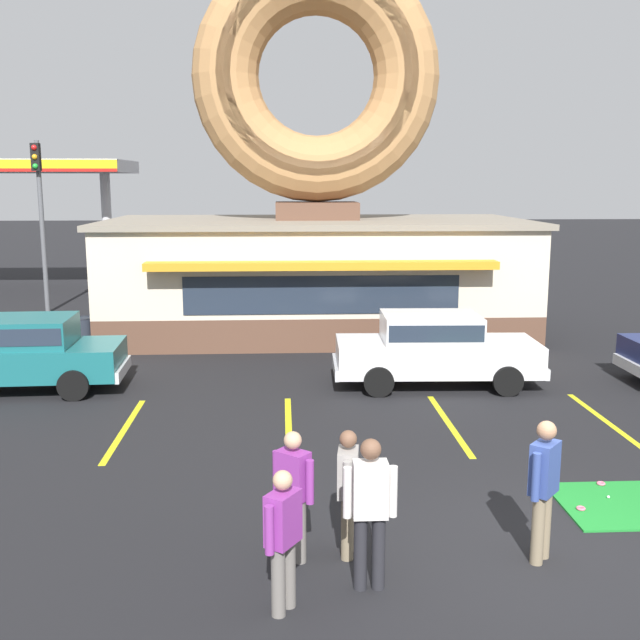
% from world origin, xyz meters
% --- Properties ---
extents(ground_plane, '(160.00, 160.00, 0.00)m').
position_xyz_m(ground_plane, '(0.00, 0.00, 0.00)').
color(ground_plane, black).
extents(donut_shop_building, '(12.30, 6.75, 10.96)m').
position_xyz_m(donut_shop_building, '(-2.11, 13.94, 3.74)').
color(donut_shop_building, brown).
rests_on(donut_shop_building, ground).
extents(mini_donut_mid_left, '(0.13, 0.13, 0.04)m').
position_xyz_m(mini_donut_mid_left, '(1.57, 2.00, 0.05)').
color(mini_donut_mid_left, '#D8667F').
rests_on(mini_donut_mid_left, putting_mat).
extents(mini_donut_mid_right, '(0.13, 0.13, 0.04)m').
position_xyz_m(mini_donut_mid_right, '(0.93, 1.17, 0.05)').
color(mini_donut_mid_right, '#D8667F').
rests_on(mini_donut_mid_right, putting_mat).
extents(golf_ball, '(0.04, 0.04, 0.04)m').
position_xyz_m(golf_ball, '(1.47, 1.51, 0.05)').
color(golf_ball, white).
rests_on(golf_ball, putting_mat).
extents(car_white, '(4.61, 2.08, 1.60)m').
position_xyz_m(car_white, '(0.21, 7.72, 0.87)').
color(car_white, silver).
rests_on(car_white, ground).
extents(car_teal, '(4.62, 2.12, 1.60)m').
position_xyz_m(car_teal, '(-8.81, 7.75, 0.87)').
color(car_teal, '#196066').
rests_on(car_teal, ground).
extents(pedestrian_blue_sweater_man, '(0.60, 0.24, 1.74)m').
position_xyz_m(pedestrian_blue_sweater_man, '(-2.20, -0.63, 0.97)').
color(pedestrian_blue_sweater_man, '#232328').
rests_on(pedestrian_blue_sweater_man, ground).
extents(pedestrian_hooded_kid, '(0.41, 0.51, 1.56)m').
position_xyz_m(pedestrian_hooded_kid, '(-3.15, -1.03, 0.86)').
color(pedestrian_hooded_kid, slate).
rests_on(pedestrian_hooded_kid, ground).
extents(pedestrian_leather_jacket_man, '(0.29, 0.59, 1.58)m').
position_xyz_m(pedestrian_leather_jacket_man, '(-2.37, 0.13, 0.87)').
color(pedestrian_leather_jacket_man, '#7F7056').
rests_on(pedestrian_leather_jacket_man, ground).
extents(pedestrian_clipboard_woman, '(0.48, 0.43, 1.60)m').
position_xyz_m(pedestrian_clipboard_woman, '(-3.03, 0.06, 0.88)').
color(pedestrian_clipboard_woman, slate).
rests_on(pedestrian_clipboard_woman, ground).
extents(pedestrian_beanie_man, '(0.43, 0.47, 1.74)m').
position_xyz_m(pedestrian_beanie_man, '(-0.09, -0.11, 0.97)').
color(pedestrian_beanie_man, '#7F7056').
rests_on(pedestrian_beanie_man, ground).
extents(trash_bin, '(0.57, 0.57, 0.97)m').
position_xyz_m(trash_bin, '(-8.35, 11.23, 0.50)').
color(trash_bin, '#232833').
rests_on(trash_bin, ground).
extents(traffic_light_pole, '(0.28, 0.47, 5.80)m').
position_xyz_m(traffic_light_pole, '(-11.23, 17.53, 3.71)').
color(traffic_light_pole, '#595B60').
rests_on(traffic_light_pole, ground).
extents(gas_station_canopy, '(9.00, 4.46, 5.30)m').
position_xyz_m(gas_station_canopy, '(-13.85, 23.23, 4.86)').
color(gas_station_canopy, silver).
rests_on(gas_station_canopy, ground).
extents(parking_stripe_far_left, '(0.12, 3.60, 0.01)m').
position_xyz_m(parking_stripe_far_left, '(-6.05, 5.00, 0.00)').
color(parking_stripe_far_left, yellow).
rests_on(parking_stripe_far_left, ground).
extents(parking_stripe_left, '(0.12, 3.60, 0.01)m').
position_xyz_m(parking_stripe_left, '(-3.05, 5.00, 0.00)').
color(parking_stripe_left, yellow).
rests_on(parking_stripe_left, ground).
extents(parking_stripe_mid_left, '(0.12, 3.60, 0.01)m').
position_xyz_m(parking_stripe_mid_left, '(-0.05, 5.00, 0.00)').
color(parking_stripe_mid_left, yellow).
rests_on(parking_stripe_mid_left, ground).
extents(parking_stripe_centre, '(0.12, 3.60, 0.01)m').
position_xyz_m(parking_stripe_centre, '(2.95, 5.00, 0.00)').
color(parking_stripe_centre, yellow).
rests_on(parking_stripe_centre, ground).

